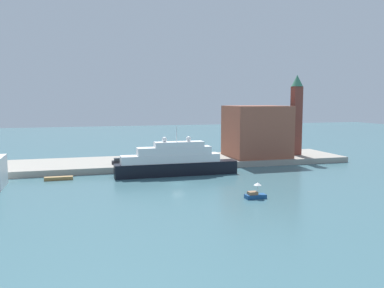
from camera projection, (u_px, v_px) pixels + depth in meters
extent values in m
plane|color=#3D6670|center=(178.00, 184.00, 88.15)|extent=(400.00, 400.00, 0.00)
cube|color=gray|center=(155.00, 162.00, 113.18)|extent=(110.00, 20.52, 1.59)
cube|color=black|center=(177.00, 169.00, 98.13)|extent=(29.74, 4.11, 3.15)
cube|color=white|center=(171.00, 159.00, 97.45)|extent=(23.79, 3.78, 1.96)
cube|color=white|center=(174.00, 151.00, 97.48)|extent=(17.85, 3.45, 1.82)
cube|color=white|center=(179.00, 144.00, 97.64)|extent=(11.90, 3.13, 1.23)
cylinder|color=silver|center=(177.00, 134.00, 97.22)|extent=(0.16, 0.16, 3.62)
sphere|color=white|center=(189.00, 139.00, 98.15)|extent=(1.23, 1.23, 1.23)
sphere|color=white|center=(164.00, 139.00, 96.54)|extent=(1.23, 1.23, 1.23)
cube|color=navy|center=(255.00, 196.00, 75.16)|extent=(3.88, 1.70, 0.76)
cube|color=#8C6647|center=(253.00, 193.00, 74.93)|extent=(1.71, 1.36, 0.57)
cylinder|color=#B2B2B2|center=(257.00, 190.00, 75.13)|extent=(0.06, 0.06, 1.71)
cone|color=white|center=(258.00, 184.00, 75.01)|extent=(1.44, 1.44, 0.50)
cube|color=olive|center=(59.00, 178.00, 92.38)|extent=(6.26, 1.55, 0.77)
cube|color=#93513D|center=(256.00, 131.00, 118.78)|extent=(16.58, 15.05, 14.84)
cube|color=brown|center=(296.00, 121.00, 122.03)|extent=(2.68, 2.68, 20.51)
cone|color=#387A5B|center=(297.00, 81.00, 120.73)|extent=(3.49, 3.49, 3.42)
cube|color=black|center=(119.00, 162.00, 105.37)|extent=(3.87, 1.64, 0.87)
cube|color=#262D33|center=(118.00, 159.00, 105.23)|extent=(2.32, 1.48, 0.67)
cylinder|color=#4C4C4C|center=(136.00, 161.00, 105.63)|extent=(0.36, 0.36, 1.47)
sphere|color=tan|center=(136.00, 158.00, 105.54)|extent=(0.24, 0.24, 0.24)
cylinder|color=black|center=(179.00, 162.00, 106.17)|extent=(0.53, 0.53, 0.80)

